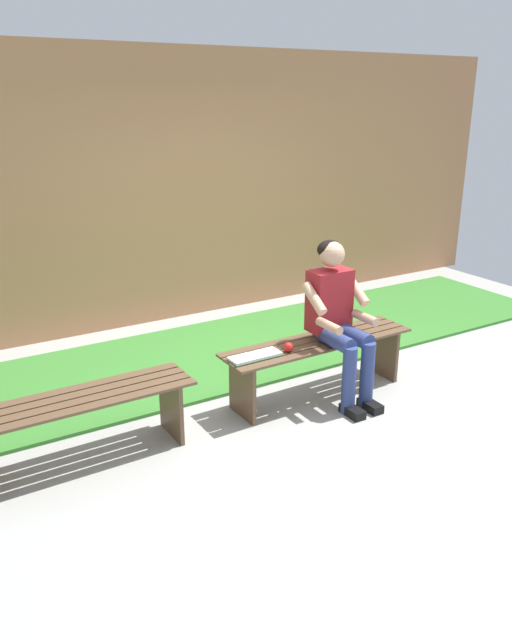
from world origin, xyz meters
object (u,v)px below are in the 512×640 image
at_px(person_seated, 338,315).
at_px(apple, 288,347).
at_px(bench_far, 81,414).
at_px(book_open, 255,356).
at_px(bench_near, 318,354).

height_order(person_seated, apple, person_seated).
bearing_deg(bench_far, book_open, 178.59).
distance_m(person_seated, apple, 0.49).
bearing_deg(book_open, person_seated, 173.68).
relative_size(bench_near, bench_far, 1.10).
bearing_deg(book_open, apple, 172.41).
distance_m(bench_near, person_seated, 0.38).
bearing_deg(apple, bench_near, -168.93).
bearing_deg(bench_far, bench_near, 180.00).
distance_m(bench_far, person_seated, 2.08).
relative_size(person_seated, apple, 16.78).
relative_size(bench_far, person_seated, 1.19).
bearing_deg(bench_far, apple, 177.64).
relative_size(apple, book_open, 0.18).
bearing_deg(person_seated, book_open, -5.53).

